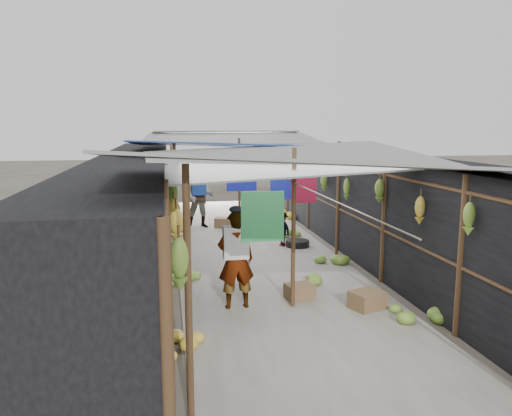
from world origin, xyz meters
TOP-DOWN VIEW (x-y plane):
  - ground at (0.00, 0.00)m, footprint 80.00×80.00m
  - aisle_slab at (0.00, 6.50)m, footprint 3.60×16.00m
  - stall_left at (-2.70, 6.50)m, footprint 1.40×15.00m
  - stall_right at (2.70, 6.50)m, footprint 1.40×15.00m
  - crate_near at (1.16, 2.68)m, footprint 0.61×0.56m
  - crate_mid at (0.20, 3.32)m, footprint 0.50×0.43m
  - crate_back at (-0.39, 9.58)m, footprint 0.57×0.51m
  - black_basin at (1.13, 6.93)m, footprint 0.57×0.57m
  - vendor_elderly at (-0.92, 3.12)m, footprint 0.62×0.43m
  - shopper_blue at (-1.06, 9.70)m, footprint 1.03×0.87m
  - vendor_seated at (0.76, 7.05)m, footprint 0.54×0.65m
  - market_canopy at (0.03, 6.83)m, footprint 5.62×15.20m
  - hanging_bananas at (-0.06, 6.22)m, footprint 3.96×14.02m
  - floor_bananas at (0.13, 5.20)m, footprint 4.05×9.44m

SIDE VIEW (x-z plane):
  - ground at x=0.00m, z-range 0.00..0.00m
  - aisle_slab at x=0.00m, z-range 0.00..0.02m
  - black_basin at x=1.13m, z-range 0.00..0.17m
  - crate_mid at x=0.20m, z-range 0.00..0.27m
  - floor_bananas at x=0.13m, z-range -0.02..0.31m
  - crate_back at x=-0.39m, z-range 0.00..0.30m
  - crate_near at x=1.16m, z-range 0.00..0.30m
  - vendor_seated at x=0.76m, z-range 0.00..0.87m
  - vendor_elderly at x=-0.92m, z-range 0.00..1.62m
  - shopper_blue at x=-1.06m, z-range 0.00..1.85m
  - stall_left at x=-2.70m, z-range 0.00..2.30m
  - stall_right at x=2.70m, z-range 0.00..2.30m
  - hanging_bananas at x=-0.06m, z-range 1.27..2.07m
  - market_canopy at x=0.03m, z-range 1.02..3.79m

